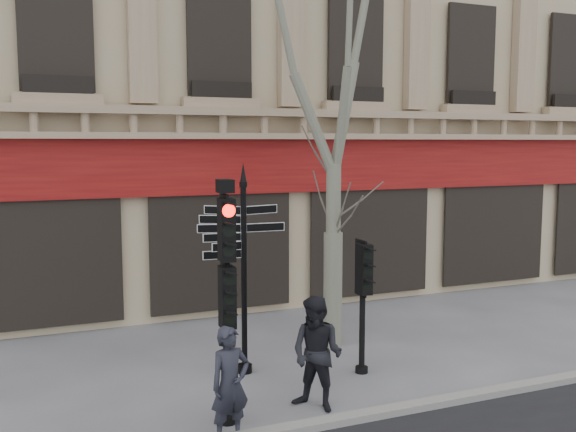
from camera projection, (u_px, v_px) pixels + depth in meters
name	position (u px, v px, depth m)	size (l,w,h in m)	color
ground	(305.00, 390.00, 10.80)	(80.00, 80.00, 0.00)	#57575B
kerb	(344.00, 420.00, 9.51)	(80.00, 0.25, 0.12)	gray
fingerpost	(244.00, 233.00, 11.34)	(1.90, 1.90, 3.81)	black
traffic_signal_main	(226.00, 272.00, 9.27)	(0.41, 0.30, 3.63)	black
traffic_signal_secondary	(363.00, 283.00, 11.43)	(0.41, 0.30, 2.37)	black
plane_tree	(335.00, 29.00, 12.49)	(3.41, 3.41, 9.05)	gray
pedestrian_a	(230.00, 385.00, 8.86)	(0.60, 0.39, 1.64)	#21222C
pedestrian_b	(317.00, 354.00, 9.93)	(0.87, 0.68, 1.79)	black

